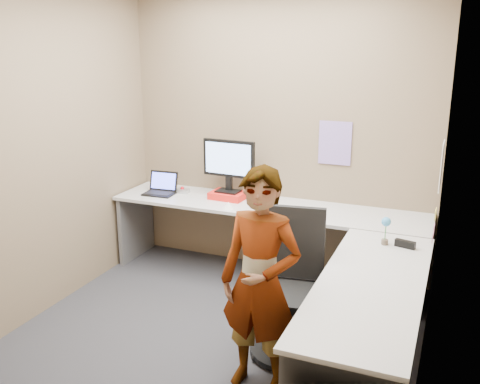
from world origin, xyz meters
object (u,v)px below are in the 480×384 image
at_px(desk, 292,248).
at_px(monitor, 229,161).
at_px(office_chair, 290,297).
at_px(person, 260,283).

relative_size(desk, monitor, 5.60).
bearing_deg(office_chair, person, -104.90).
bearing_deg(person, desk, 101.69).
height_order(desk, monitor, monitor).
distance_m(monitor, office_chair, 1.70).
relative_size(monitor, person, 0.36).
distance_m(desk, office_chair, 0.57).
bearing_deg(monitor, desk, -34.80).
xyz_separation_m(monitor, office_chair, (1.00, -1.20, -0.67)).
height_order(monitor, person, person).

